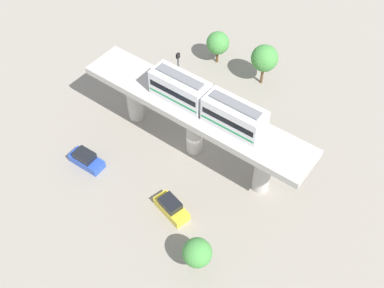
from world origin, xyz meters
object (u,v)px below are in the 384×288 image
train (206,102)px  tree_mid_lot (264,58)px  parked_car_blue (86,160)px  parked_car_yellow (171,207)px  signal_post (179,83)px  tree_far_corner (197,253)px  tree_near_viaduct (218,43)px

train → tree_mid_lot: 15.75m
parked_car_blue → parked_car_yellow: bearing=-88.5°
parked_car_blue → tree_mid_lot: (24.16, -8.88, 3.39)m
tree_mid_lot → signal_post: 12.68m
parked_car_yellow → parked_car_blue: bearing=107.3°
parked_car_yellow → tree_mid_lot: size_ratio=0.76×
parked_car_yellow → signal_post: bearing=47.9°
tree_far_corner → train: bearing=32.7°
parked_car_yellow → tree_far_corner: bearing=-106.8°
signal_post → parked_car_blue: bearing=162.9°
tree_mid_lot → tree_far_corner: size_ratio=1.37×
tree_near_viaduct → tree_far_corner: bearing=-148.8°
parked_car_blue → tree_mid_lot: bearing=-22.3°
parked_car_blue → tree_near_viaduct: (24.18, -1.59, 2.48)m
parked_car_blue → tree_far_corner: tree_far_corner is taller
parked_car_blue → signal_post: bearing=-19.2°
parked_car_yellow → parked_car_blue: 11.94m
tree_near_viaduct → signal_post: (-11.60, -2.29, 2.25)m
train → signal_post: train is taller
tree_near_viaduct → tree_mid_lot: (-0.02, -7.29, 0.91)m
parked_car_blue → tree_mid_lot: 25.96m
tree_far_corner → tree_near_viaduct: bearing=31.2°
train → parked_car_blue: bearing=131.9°
tree_near_viaduct → parked_car_yellow: bearing=-156.2°
parked_car_yellow → signal_post: 15.07m
signal_post → tree_far_corner: bearing=-137.6°
tree_near_viaduct → signal_post: size_ratio=0.49×
parked_car_yellow → tree_far_corner: 7.31m
train → tree_far_corner: bearing=-147.3°
parked_car_yellow → tree_far_corner: tree_far_corner is taller
tree_near_viaduct → parked_car_blue: bearing=176.2°
tree_far_corner → signal_post: (15.40, 14.06, 2.62)m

